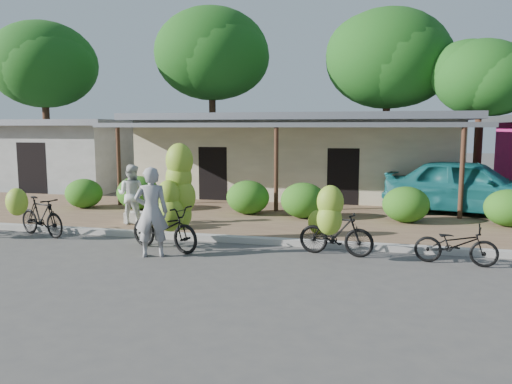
# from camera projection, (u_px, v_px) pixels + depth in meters

# --- Properties ---
(ground) EXTENTS (100.00, 100.00, 0.00)m
(ground) POSITION_uv_depth(u_px,v_px,m) (217.00, 264.00, 10.36)
(ground) COLOR #484643
(ground) RESTS_ON ground
(sidewalk) EXTENTS (60.00, 6.00, 0.12)m
(sidewalk) POSITION_uv_depth(u_px,v_px,m) (269.00, 219.00, 15.17)
(sidewalk) COLOR #8C6E4B
(sidewalk) RESTS_ON ground
(curb) EXTENTS (60.00, 0.25, 0.15)m
(curb) POSITION_uv_depth(u_px,v_px,m) (243.00, 240.00, 12.28)
(curb) COLOR #A8A399
(curb) RESTS_ON ground
(shop_main) EXTENTS (13.00, 8.50, 3.35)m
(shop_main) POSITION_uv_depth(u_px,v_px,m) (299.00, 154.00, 20.67)
(shop_main) COLOR beige
(shop_main) RESTS_ON ground
(shop_grey) EXTENTS (7.00, 6.00, 3.15)m
(shop_grey) POSITION_uv_depth(u_px,v_px,m) (67.00, 153.00, 23.34)
(shop_grey) COLOR #AEAFA9
(shop_grey) RESTS_ON ground
(tree_back_left) EXTENTS (5.50, 5.41, 8.15)m
(tree_back_left) POSITION_uv_depth(u_px,v_px,m) (41.00, 63.00, 25.45)
(tree_back_left) COLOR #503220
(tree_back_left) RESTS_ON ground
(tree_far_center) EXTENTS (6.07, 6.02, 9.07)m
(tree_far_center) POSITION_uv_depth(u_px,v_px,m) (209.00, 52.00, 26.36)
(tree_far_center) COLOR #503220
(tree_far_center) RESTS_ON ground
(tree_center_right) EXTENTS (6.15, 6.11, 8.63)m
(tree_center_right) POSITION_uv_depth(u_px,v_px,m) (384.00, 57.00, 24.77)
(tree_center_right) COLOR #503220
(tree_center_right) RESTS_ON ground
(tree_near_right) EXTENTS (4.34, 4.15, 6.71)m
(tree_near_right) POSITION_uv_depth(u_px,v_px,m) (477.00, 76.00, 22.05)
(tree_near_right) COLOR #503220
(tree_near_right) RESTS_ON ground
(hedge_0) EXTENTS (1.26, 1.14, 0.99)m
(hedge_0) POSITION_uv_depth(u_px,v_px,m) (84.00, 193.00, 16.82)
(hedge_0) COLOR #295C15
(hedge_0) RESTS_ON sidewalk
(hedge_1) EXTENTS (1.43, 1.28, 1.11)m
(hedge_1) POSITION_uv_depth(u_px,v_px,m) (138.00, 193.00, 16.49)
(hedge_1) COLOR #295C15
(hedge_1) RESTS_ON sidewalk
(hedge_2) EXTENTS (1.35, 1.22, 1.06)m
(hedge_2) POSITION_uv_depth(u_px,v_px,m) (248.00, 197.00, 15.61)
(hedge_2) COLOR #295C15
(hedge_2) RESTS_ON sidewalk
(hedge_3) EXTENTS (1.36, 1.23, 1.06)m
(hedge_3) POSITION_uv_depth(u_px,v_px,m) (303.00, 200.00, 14.93)
(hedge_3) COLOR #295C15
(hedge_3) RESTS_ON sidewalk
(hedge_4) EXTENTS (1.32, 1.19, 1.03)m
(hedge_4) POSITION_uv_depth(u_px,v_px,m) (406.00, 204.00, 14.23)
(hedge_4) COLOR #295C15
(hedge_4) RESTS_ON sidewalk
(hedge_5) EXTENTS (1.31, 1.17, 1.02)m
(hedge_5) POSITION_uv_depth(u_px,v_px,m) (509.00, 208.00, 13.65)
(hedge_5) COLOR #295C15
(hedge_5) RESTS_ON sidewalk
(bike_left) EXTENTS (1.79, 1.36, 1.33)m
(bike_left) POSITION_uv_depth(u_px,v_px,m) (37.00, 214.00, 12.85)
(bike_left) COLOR black
(bike_left) RESTS_ON ground
(bike_center) EXTENTS (2.12, 1.47, 2.46)m
(bike_center) POSITION_uv_depth(u_px,v_px,m) (171.00, 209.00, 11.63)
(bike_center) COLOR black
(bike_center) RESTS_ON ground
(bike_right) EXTENTS (1.72, 1.22, 1.63)m
(bike_right) POSITION_uv_depth(u_px,v_px,m) (334.00, 226.00, 10.80)
(bike_right) COLOR black
(bike_right) RESTS_ON ground
(bike_far_right) EXTENTS (1.69, 0.77, 0.86)m
(bike_far_right) POSITION_uv_depth(u_px,v_px,m) (456.00, 244.00, 10.26)
(bike_far_right) COLOR black
(bike_far_right) RESTS_ON ground
(loose_banana_a) EXTENTS (0.47, 0.40, 0.59)m
(loose_banana_a) POSITION_uv_depth(u_px,v_px,m) (180.00, 216.00, 13.69)
(loose_banana_a) COLOR #92AA2A
(loose_banana_a) RESTS_ON sidewalk
(loose_banana_b) EXTENTS (0.50, 0.43, 0.63)m
(loose_banana_b) POSITION_uv_depth(u_px,v_px,m) (165.00, 218.00, 13.28)
(loose_banana_b) COLOR #92AA2A
(loose_banana_b) RESTS_ON sidewalk
(loose_banana_c) EXTENTS (0.49, 0.42, 0.62)m
(loose_banana_c) POSITION_uv_depth(u_px,v_px,m) (318.00, 222.00, 12.70)
(loose_banana_c) COLOR #92AA2A
(loose_banana_c) RESTS_ON sidewalk
(sack_near) EXTENTS (0.89, 0.49, 0.30)m
(sack_near) POSITION_uv_depth(u_px,v_px,m) (141.00, 217.00, 14.23)
(sack_near) COLOR silver
(sack_near) RESTS_ON sidewalk
(sack_far) EXTENTS (0.80, 0.50, 0.28)m
(sack_far) POSITION_uv_depth(u_px,v_px,m) (140.00, 218.00, 14.21)
(sack_far) COLOR silver
(sack_far) RESTS_ON sidewalk
(vendor) EXTENTS (0.84, 0.70, 1.98)m
(vendor) POSITION_uv_depth(u_px,v_px,m) (151.00, 212.00, 10.84)
(vendor) COLOR gray
(vendor) RESTS_ON ground
(bystander) EXTENTS (0.84, 0.67, 1.67)m
(bystander) POSITION_uv_depth(u_px,v_px,m) (131.00, 194.00, 13.96)
(bystander) COLOR silver
(bystander) RESTS_ON sidewalk
(teal_van) EXTENTS (5.47, 3.31, 1.74)m
(teal_van) POSITION_uv_depth(u_px,v_px,m) (469.00, 186.00, 15.56)
(teal_van) COLOR #166366
(teal_van) RESTS_ON sidewalk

